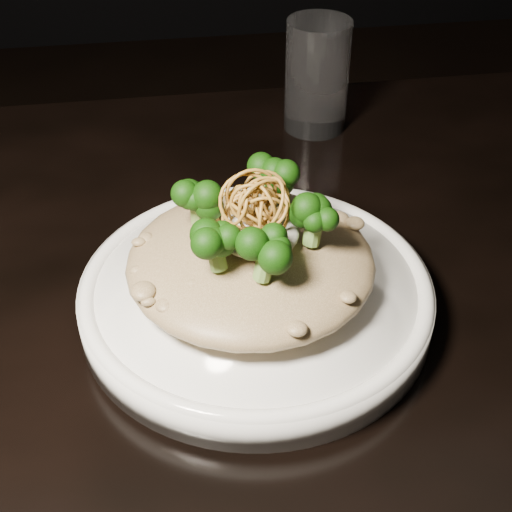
{
  "coord_description": "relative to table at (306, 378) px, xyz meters",
  "views": [
    {
      "loc": [
        -0.11,
        -0.41,
        1.14
      ],
      "look_at": [
        -0.04,
        0.0,
        0.81
      ],
      "focal_mm": 50.0,
      "sensor_mm": 36.0,
      "label": 1
    }
  ],
  "objects": [
    {
      "name": "broccoli",
      "position": [
        -0.04,
        0.0,
        0.17
      ],
      "size": [
        0.12,
        0.12,
        0.04
      ],
      "primitive_type": null,
      "color": "black",
      "rests_on": "risotto"
    },
    {
      "name": "table",
      "position": [
        0.0,
        0.0,
        0.0
      ],
      "size": [
        1.1,
        0.8,
        0.75
      ],
      "color": "black",
      "rests_on": "ground"
    },
    {
      "name": "plate",
      "position": [
        -0.04,
        0.0,
        0.1
      ],
      "size": [
        0.27,
        0.27,
        0.03
      ],
      "primitive_type": "cylinder",
      "color": "white",
      "rests_on": "table"
    },
    {
      "name": "shallots",
      "position": [
        -0.05,
        0.01,
        0.19
      ],
      "size": [
        0.05,
        0.05,
        0.03
      ],
      "primitive_type": null,
      "color": "brown",
      "rests_on": "cheese"
    },
    {
      "name": "risotto",
      "position": [
        -0.05,
        0.01,
        0.13
      ],
      "size": [
        0.19,
        0.19,
        0.04
      ],
      "primitive_type": "ellipsoid",
      "color": "brown",
      "rests_on": "plate"
    },
    {
      "name": "cheese",
      "position": [
        -0.04,
        0.0,
        0.16
      ],
      "size": [
        0.06,
        0.06,
        0.02
      ],
      "primitive_type": "ellipsoid",
      "color": "white",
      "rests_on": "risotto"
    },
    {
      "name": "drinking_glass",
      "position": [
        0.07,
        0.3,
        0.14
      ],
      "size": [
        0.08,
        0.08,
        0.12
      ],
      "primitive_type": "cylinder",
      "rotation": [
        0.0,
        0.0,
        0.22
      ],
      "color": "silver",
      "rests_on": "table"
    }
  ]
}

